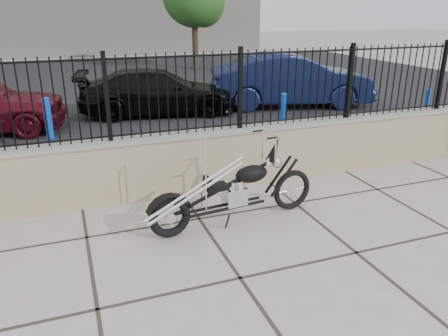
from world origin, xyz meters
name	(u,v)px	position (x,y,z in m)	size (l,w,h in m)	color
ground_plane	(240,278)	(0.00, 0.00, 0.00)	(90.00, 90.00, 0.00)	#99968E
parking_lot	(109,88)	(0.00, 12.50, 0.00)	(30.00, 30.00, 0.00)	black
retaining_wall	(180,164)	(0.00, 2.50, 0.48)	(14.00, 0.36, 0.96)	gray
iron_fence	(177,94)	(0.00, 2.50, 1.56)	(14.00, 0.08, 1.20)	black
chopper_motorcycle	(232,175)	(0.38, 1.24, 0.69)	(2.30, 0.41, 1.38)	black
car_black	(158,92)	(0.84, 7.92, 0.61)	(1.71, 4.20, 1.22)	black
car_blue	(291,80)	(4.69, 7.60, 0.76)	(1.61, 4.63, 1.52)	#10183D
bollard_a	(49,127)	(-1.89, 5.13, 0.57)	(0.14, 0.14, 1.15)	#0B1FB2
bollard_b	(283,117)	(2.84, 4.50, 0.52)	(0.12, 0.12, 1.03)	blue
bollard_c	(426,107)	(6.79, 4.51, 0.44)	(0.10, 0.10, 0.87)	#0B4CA6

